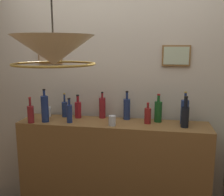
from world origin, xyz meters
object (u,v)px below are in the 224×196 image
(liquor_bottle_scotch, at_px, (158,111))
(liquor_bottle_port, at_px, (148,115))
(liquor_bottle_tequila, at_px, (102,108))
(glass_tumbler_rocks, at_px, (112,121))
(liquor_bottle_rye, at_px, (45,108))
(liquor_bottle_amaro, at_px, (69,113))
(liquor_bottle_whiskey, at_px, (185,116))
(liquor_bottle_gin, at_px, (185,112))
(liquor_bottle_vermouth, at_px, (31,114))
(liquor_bottle_brandy, at_px, (65,109))
(liquor_bottle_vodka, at_px, (78,109))
(liquor_bottle_sherry, at_px, (127,109))
(pendant_lamp, at_px, (54,51))
(glass_tumbler_highball, at_px, (47,112))

(liquor_bottle_scotch, xyz_separation_m, liquor_bottle_port, (-0.10, -0.08, -0.03))
(liquor_bottle_tequila, distance_m, glass_tumbler_rocks, 0.29)
(liquor_bottle_rye, relative_size, liquor_bottle_amaro, 1.34)
(glass_tumbler_rocks, bearing_deg, liquor_bottle_whiskey, 5.70)
(liquor_bottle_whiskey, bearing_deg, liquor_bottle_gin, 87.46)
(liquor_bottle_port, xyz_separation_m, liquor_bottle_vermouth, (-1.10, -0.17, 0.01))
(liquor_bottle_amaro, xyz_separation_m, glass_tumbler_rocks, (0.42, -0.02, -0.05))
(liquor_bottle_vermouth, height_order, glass_tumbler_rocks, liquor_bottle_vermouth)
(liquor_bottle_port, xyz_separation_m, liquor_bottle_brandy, (-0.86, 0.10, 0.01))
(liquor_bottle_scotch, height_order, liquor_bottle_vermouth, liquor_bottle_scotch)
(liquor_bottle_gin, height_order, liquor_bottle_whiskey, liquor_bottle_gin)
(liquor_bottle_gin, distance_m, glass_tumbler_rocks, 0.69)
(liquor_bottle_rye, bearing_deg, glass_tumbler_rocks, -0.61)
(liquor_bottle_amaro, bearing_deg, liquor_bottle_rye, -176.02)
(liquor_bottle_vodka, bearing_deg, liquor_bottle_amaro, -98.51)
(liquor_bottle_whiskey, height_order, liquor_bottle_amaro, liquor_bottle_whiskey)
(liquor_bottle_port, height_order, liquor_bottle_amaro, liquor_bottle_amaro)
(liquor_bottle_scotch, height_order, liquor_bottle_sherry, liquor_bottle_sherry)
(liquor_bottle_rye, xyz_separation_m, liquor_bottle_brandy, (0.12, 0.21, -0.05))
(pendant_lamp, bearing_deg, liquor_bottle_vodka, 96.50)
(liquor_bottle_scotch, distance_m, liquor_bottle_amaro, 0.86)
(liquor_bottle_scotch, xyz_separation_m, liquor_bottle_amaro, (-0.84, -0.18, -0.01))
(liquor_bottle_amaro, bearing_deg, liquor_bottle_vermouth, -168.94)
(liquor_bottle_brandy, distance_m, pendant_lamp, 1.03)
(liquor_bottle_scotch, bearing_deg, liquor_bottle_brandy, 178.82)
(liquor_bottle_scotch, relative_size, liquor_bottle_gin, 0.88)
(liquor_bottle_vodka, distance_m, liquor_bottle_sherry, 0.50)
(liquor_bottle_vermouth, bearing_deg, liquor_bottle_whiskey, 4.47)
(liquor_bottle_vodka, xyz_separation_m, liquor_bottle_gin, (1.05, -0.04, 0.03))
(liquor_bottle_gin, bearing_deg, liquor_bottle_vermouth, -171.56)
(liquor_bottle_vermouth, height_order, liquor_bottle_tequila, liquor_bottle_tequila)
(pendant_lamp, bearing_deg, liquor_bottle_port, 48.47)
(glass_tumbler_rocks, bearing_deg, liquor_bottle_sherry, 65.78)
(liquor_bottle_scotch, relative_size, liquor_bottle_sherry, 0.95)
(liquor_bottle_sherry, bearing_deg, liquor_bottle_scotch, -6.53)
(liquor_bottle_port, height_order, pendant_lamp, pendant_lamp)
(liquor_bottle_sherry, height_order, liquor_bottle_tequila, liquor_bottle_sherry)
(liquor_bottle_vodka, bearing_deg, liquor_bottle_tequila, 9.21)
(liquor_bottle_rye, relative_size, glass_tumbler_rocks, 3.45)
(liquor_bottle_rye, bearing_deg, liquor_bottle_sherry, 16.67)
(liquor_bottle_whiskey, distance_m, glass_tumbler_rocks, 0.66)
(liquor_bottle_gin, height_order, liquor_bottle_port, liquor_bottle_gin)
(liquor_bottle_gin, distance_m, pendant_lamp, 1.34)
(liquor_bottle_port, bearing_deg, liquor_bottle_whiskey, -10.13)
(liquor_bottle_rye, distance_m, liquor_bottle_brandy, 0.25)
(liquor_bottle_gin, height_order, liquor_bottle_rye, liquor_bottle_rye)
(liquor_bottle_tequila, bearing_deg, liquor_bottle_port, -14.62)
(liquor_bottle_vermouth, height_order, glass_tumbler_highball, liquor_bottle_vermouth)
(liquor_bottle_amaro, relative_size, pendant_lamp, 0.42)
(liquor_bottle_scotch, height_order, liquor_bottle_amaro, liquor_bottle_scotch)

